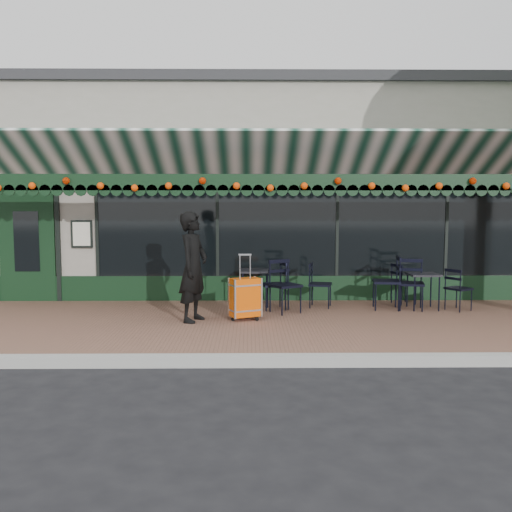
{
  "coord_description": "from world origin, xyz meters",
  "views": [
    {
      "loc": [
        -0.36,
        -6.86,
        2.04
      ],
      "look_at": [
        -0.26,
        1.6,
        1.27
      ],
      "focal_mm": 38.0,
      "sensor_mm": 36.0,
      "label": 1
    }
  ],
  "objects_px": {
    "chair_b_right": "(320,285)",
    "chair_a_right": "(404,283)",
    "cafe_table_a": "(423,277)",
    "chair_b_left": "(273,285)",
    "chair_a_extra": "(459,289)",
    "woman": "(193,267)",
    "chair_a_left": "(386,282)",
    "chair_b_front": "(285,286)",
    "chair_a_front": "(411,284)",
    "suitcase": "(245,298)",
    "cafe_table_b": "(255,274)"
  },
  "relations": [
    {
      "from": "chair_b_right",
      "to": "chair_a_right",
      "type": "bearing_deg",
      "value": -64.94
    },
    {
      "from": "cafe_table_a",
      "to": "chair_b_left",
      "type": "xyz_separation_m",
      "value": [
        -2.77,
        0.02,
        -0.15
      ]
    },
    {
      "from": "chair_a_extra",
      "to": "chair_b_right",
      "type": "height_order",
      "value": "chair_b_right"
    },
    {
      "from": "chair_b_left",
      "to": "chair_b_right",
      "type": "height_order",
      "value": "chair_b_left"
    },
    {
      "from": "woman",
      "to": "cafe_table_a",
      "type": "height_order",
      "value": "woman"
    },
    {
      "from": "woman",
      "to": "chair_a_right",
      "type": "relative_size",
      "value": 2.26
    },
    {
      "from": "cafe_table_a",
      "to": "chair_a_left",
      "type": "relative_size",
      "value": 0.66
    },
    {
      "from": "chair_b_right",
      "to": "chair_b_front",
      "type": "relative_size",
      "value": 0.88
    },
    {
      "from": "woman",
      "to": "chair_a_front",
      "type": "bearing_deg",
      "value": -56.54
    },
    {
      "from": "suitcase",
      "to": "cafe_table_a",
      "type": "relative_size",
      "value": 1.65
    },
    {
      "from": "chair_a_front",
      "to": "chair_a_extra",
      "type": "distance_m",
      "value": 0.86
    },
    {
      "from": "woman",
      "to": "chair_a_left",
      "type": "bearing_deg",
      "value": -53.96
    },
    {
      "from": "chair_a_front",
      "to": "chair_b_right",
      "type": "xyz_separation_m",
      "value": [
        -1.63,
        0.27,
        -0.05
      ]
    },
    {
      "from": "cafe_table_a",
      "to": "chair_a_front",
      "type": "relative_size",
      "value": 0.7
    },
    {
      "from": "suitcase",
      "to": "chair_b_right",
      "type": "distance_m",
      "value": 1.81
    },
    {
      "from": "woman",
      "to": "chair_a_left",
      "type": "xyz_separation_m",
      "value": [
        3.45,
        1.02,
        -0.4
      ]
    },
    {
      "from": "chair_a_right",
      "to": "woman",
      "type": "bearing_deg",
      "value": 92.34
    },
    {
      "from": "cafe_table_a",
      "to": "chair_a_front",
      "type": "distance_m",
      "value": 0.28
    },
    {
      "from": "cafe_table_a",
      "to": "chair_a_front",
      "type": "bearing_deg",
      "value": -167.3
    },
    {
      "from": "chair_b_right",
      "to": "chair_a_front",
      "type": "bearing_deg",
      "value": -85.64
    },
    {
      "from": "suitcase",
      "to": "chair_a_right",
      "type": "relative_size",
      "value": 1.37
    },
    {
      "from": "chair_a_front",
      "to": "chair_a_extra",
      "type": "bearing_deg",
      "value": 8.74
    },
    {
      "from": "suitcase",
      "to": "chair_b_left",
      "type": "distance_m",
      "value": 1.08
    },
    {
      "from": "woman",
      "to": "chair_a_front",
      "type": "relative_size",
      "value": 1.92
    },
    {
      "from": "chair_b_left",
      "to": "chair_b_front",
      "type": "xyz_separation_m",
      "value": [
        0.2,
        -0.33,
        0.03
      ]
    },
    {
      "from": "chair_a_extra",
      "to": "chair_b_front",
      "type": "distance_m",
      "value": 3.19
    },
    {
      "from": "suitcase",
      "to": "chair_a_right",
      "type": "distance_m",
      "value": 3.42
    },
    {
      "from": "woman",
      "to": "chair_a_front",
      "type": "height_order",
      "value": "woman"
    },
    {
      "from": "chair_a_right",
      "to": "chair_a_front",
      "type": "xyz_separation_m",
      "value": [
        -0.04,
        -0.6,
        0.07
      ]
    },
    {
      "from": "cafe_table_a",
      "to": "cafe_table_b",
      "type": "height_order",
      "value": "cafe_table_b"
    },
    {
      "from": "cafe_table_b",
      "to": "chair_a_right",
      "type": "xyz_separation_m",
      "value": [
        2.9,
        0.17,
        -0.22
      ]
    },
    {
      "from": "cafe_table_a",
      "to": "chair_b_left",
      "type": "height_order",
      "value": "chair_b_left"
    },
    {
      "from": "chair_a_left",
      "to": "chair_a_extra",
      "type": "distance_m",
      "value": 1.31
    },
    {
      "from": "chair_b_right",
      "to": "cafe_table_b",
      "type": "bearing_deg",
      "value": 95.61
    },
    {
      "from": "chair_b_right",
      "to": "chair_b_front",
      "type": "height_order",
      "value": "chair_b_front"
    },
    {
      "from": "suitcase",
      "to": "chair_b_left",
      "type": "xyz_separation_m",
      "value": [
        0.51,
        0.95,
        0.08
      ]
    },
    {
      "from": "chair_a_right",
      "to": "chair_b_left",
      "type": "relative_size",
      "value": 0.9
    },
    {
      "from": "suitcase",
      "to": "chair_a_front",
      "type": "distance_m",
      "value": 3.17
    },
    {
      "from": "cafe_table_a",
      "to": "chair_a_left",
      "type": "height_order",
      "value": "chair_a_left"
    },
    {
      "from": "cafe_table_a",
      "to": "chair_b_left",
      "type": "bearing_deg",
      "value": 179.58
    },
    {
      "from": "chair_a_right",
      "to": "chair_b_left",
      "type": "distance_m",
      "value": 2.62
    },
    {
      "from": "suitcase",
      "to": "chair_a_extra",
      "type": "xyz_separation_m",
      "value": [
        3.9,
        0.81,
        0.02
      ]
    },
    {
      "from": "chair_a_right",
      "to": "chair_a_front",
      "type": "distance_m",
      "value": 0.61
    },
    {
      "from": "chair_a_extra",
      "to": "cafe_table_b",
      "type": "bearing_deg",
      "value": 50.83
    },
    {
      "from": "chair_b_right",
      "to": "chair_b_front",
      "type": "distance_m",
      "value": 0.87
    },
    {
      "from": "chair_a_front",
      "to": "chair_b_front",
      "type": "bearing_deg",
      "value": -160.32
    },
    {
      "from": "cafe_table_a",
      "to": "chair_b_right",
      "type": "height_order",
      "value": "chair_b_right"
    },
    {
      "from": "chair_a_right",
      "to": "cafe_table_b",
      "type": "bearing_deg",
      "value": 73.89
    },
    {
      "from": "woman",
      "to": "chair_a_left",
      "type": "distance_m",
      "value": 3.62
    },
    {
      "from": "chair_a_right",
      "to": "chair_b_front",
      "type": "distance_m",
      "value": 2.52
    }
  ]
}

